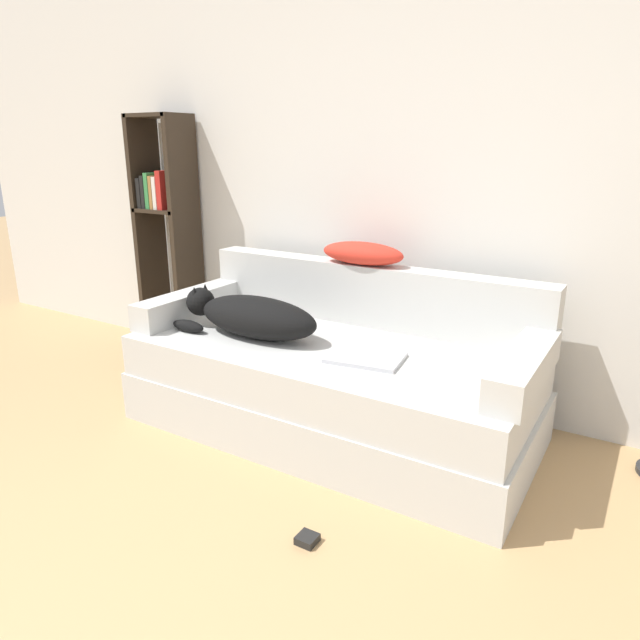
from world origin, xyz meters
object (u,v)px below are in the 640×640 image
at_px(laptop, 365,358).
at_px(bookshelf, 166,221).
at_px(dog, 251,316).
at_px(power_adapter, 307,539).
at_px(throw_pillow, 362,253).
at_px(couch, 330,388).

relative_size(laptop, bookshelf, 0.23).
relative_size(dog, power_adapter, 11.06).
height_order(laptop, throw_pillow, throw_pillow).
height_order(bookshelf, power_adapter, bookshelf).
bearing_deg(power_adapter, bookshelf, 146.98).
bearing_deg(dog, bookshelf, 154.40).
relative_size(dog, throw_pillow, 1.73).
xyz_separation_m(couch, power_adapter, (0.38, -0.80, -0.21)).
distance_m(laptop, power_adapter, 0.85).
xyz_separation_m(couch, laptop, (0.24, -0.09, 0.24)).
relative_size(dog, bookshelf, 0.51).
bearing_deg(throw_pillow, bookshelf, 177.83).
relative_size(dog, laptop, 2.21).
xyz_separation_m(dog, bookshelf, (-1.12, 0.54, 0.34)).
relative_size(couch, dog, 2.47).
relative_size(couch, bookshelf, 1.26).
bearing_deg(laptop, dog, 171.68).
height_order(dog, throw_pillow, throw_pillow).
relative_size(couch, laptop, 5.45).
bearing_deg(bookshelf, laptop, -16.82).
xyz_separation_m(dog, laptop, (0.65, 0.00, -0.10)).
relative_size(throw_pillow, bookshelf, 0.29).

